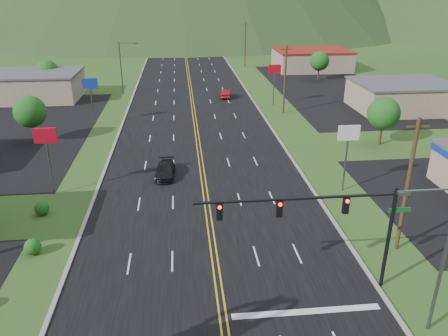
{
  "coord_description": "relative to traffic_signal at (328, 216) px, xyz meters",
  "views": [
    {
      "loc": [
        -2.0,
        -8.0,
        18.05
      ],
      "look_at": [
        1.28,
        23.9,
        4.5
      ],
      "focal_mm": 35.0,
      "sensor_mm": 36.0,
      "label": 1
    }
  ],
  "objects": [
    {
      "name": "traffic_signal",
      "position": [
        0.0,
        0.0,
        0.0
      ],
      "size": [
        13.1,
        0.43,
        7.0
      ],
      "color": "black",
      "rests_on": "ground"
    },
    {
      "name": "streetlight_east",
      "position": [
        4.7,
        -4.0,
        -0.15
      ],
      "size": [
        3.28,
        0.25,
        9.0
      ],
      "color": "#59595E",
      "rests_on": "ground"
    },
    {
      "name": "streetlight_west",
      "position": [
        -18.16,
        56.0,
        -0.15
      ],
      "size": [
        3.28,
        0.25,
        9.0
      ],
      "color": "#59595E",
      "rests_on": "ground"
    },
    {
      "name": "building_west_far",
      "position": [
        -34.48,
        54.0,
        -3.07
      ],
      "size": [
        18.4,
        11.4,
        4.5
      ],
      "color": "tan",
      "rests_on": "ground"
    },
    {
      "name": "building_east_mid",
      "position": [
        25.52,
        41.0,
        -3.17
      ],
      "size": [
        14.4,
        11.4,
        4.3
      ],
      "color": "tan",
      "rests_on": "ground"
    },
    {
      "name": "building_east_far",
      "position": [
        21.52,
        76.0,
        -3.07
      ],
      "size": [
        16.4,
        12.4,
        4.5
      ],
      "color": "tan",
      "rests_on": "ground"
    },
    {
      "name": "pole_sign_west_a",
      "position": [
        -20.48,
        16.0,
        -0.28
      ],
      "size": [
        2.0,
        0.18,
        6.4
      ],
      "color": "#59595E",
      "rests_on": "ground"
    },
    {
      "name": "pole_sign_west_b",
      "position": [
        -20.48,
        38.0,
        -0.28
      ],
      "size": [
        2.0,
        0.18,
        6.4
      ],
      "color": "#59595E",
      "rests_on": "ground"
    },
    {
      "name": "pole_sign_east_a",
      "position": [
        6.52,
        14.0,
        -0.28
      ],
      "size": [
        2.0,
        0.18,
        6.4
      ],
      "color": "#59595E",
      "rests_on": "ground"
    },
    {
      "name": "pole_sign_east_b",
      "position": [
        6.52,
        46.0,
        -0.28
      ],
      "size": [
        2.0,
        0.18,
        6.4
      ],
      "color": "#59595E",
      "rests_on": "ground"
    },
    {
      "name": "tree_west_a",
      "position": [
        -26.48,
        31.0,
        -1.44
      ],
      "size": [
        3.84,
        3.84,
        5.82
      ],
      "color": "#382314",
      "rests_on": "ground"
    },
    {
      "name": "tree_west_b",
      "position": [
        -31.48,
        58.0,
        -1.44
      ],
      "size": [
        3.84,
        3.84,
        5.82
      ],
      "color": "#382314",
      "rests_on": "ground"
    },
    {
      "name": "tree_east_a",
      "position": [
        15.52,
        26.0,
        -1.44
      ],
      "size": [
        3.84,
        3.84,
        5.82
      ],
      "color": "#382314",
      "rests_on": "ground"
    },
    {
      "name": "tree_east_b",
      "position": [
        19.52,
        64.0,
        -1.44
      ],
      "size": [
        3.84,
        3.84,
        5.82
      ],
      "color": "#382314",
      "rests_on": "ground"
    },
    {
      "name": "utility_pole_a",
      "position": [
        7.02,
        4.0,
        -0.2
      ],
      "size": [
        1.6,
        0.28,
        10.0
      ],
      "color": "#382314",
      "rests_on": "ground"
    },
    {
      "name": "utility_pole_b",
      "position": [
        7.02,
        41.0,
        -0.2
      ],
      "size": [
        1.6,
        0.28,
        10.0
      ],
      "color": "#382314",
      "rests_on": "ground"
    },
    {
      "name": "utility_pole_c",
      "position": [
        7.02,
        81.0,
        -0.2
      ],
      "size": [
        1.6,
        0.28,
        10.0
      ],
      "color": "#382314",
      "rests_on": "ground"
    },
    {
      "name": "utility_pole_d",
      "position": [
        7.02,
        121.0,
        -0.2
      ],
      "size": [
        1.6,
        0.28,
        10.0
      ],
      "color": "#382314",
      "rests_on": "ground"
    },
    {
      "name": "car_dark_mid",
      "position": [
        -10.25,
        18.92,
        -4.68
      ],
      "size": [
        2.1,
        4.6,
        1.3
      ],
      "primitive_type": "imported",
      "rotation": [
        0.0,
        0.0,
        -0.06
      ],
      "color": "black",
      "rests_on": "ground"
    },
    {
      "name": "car_red_far",
      "position": [
        -0.61,
        51.48,
        -4.62
      ],
      "size": [
        2.08,
        4.46,
        1.42
      ],
      "primitive_type": "imported",
      "rotation": [
        0.0,
        0.0,
        3.0
      ],
      "color": "maroon",
      "rests_on": "ground"
    }
  ]
}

